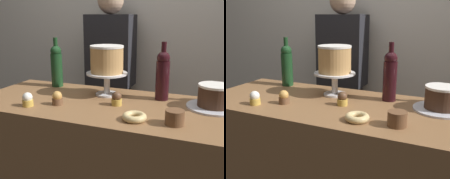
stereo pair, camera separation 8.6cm
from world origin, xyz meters
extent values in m
cube|color=silver|center=(0.00, 0.89, 1.30)|extent=(6.00, 0.05, 2.60)
cube|color=brown|center=(0.00, 0.00, 0.46)|extent=(1.58, 0.64, 0.93)
cylinder|color=silver|center=(-0.09, 0.15, 0.93)|extent=(0.13, 0.13, 0.01)
cylinder|color=silver|center=(-0.09, 0.15, 1.00)|extent=(0.04, 0.04, 0.12)
cylinder|color=silver|center=(-0.09, 0.15, 1.06)|extent=(0.24, 0.24, 0.01)
cylinder|color=tan|center=(-0.09, 0.15, 1.14)|extent=(0.19, 0.19, 0.15)
cylinder|color=white|center=(-0.09, 0.15, 1.22)|extent=(0.19, 0.19, 0.01)
cylinder|color=silver|center=(0.51, 0.13, 0.93)|extent=(0.27, 0.27, 0.01)
cylinder|color=#3D2619|center=(0.51, 0.13, 0.99)|extent=(0.16, 0.16, 0.10)
cylinder|color=white|center=(0.51, 0.13, 1.05)|extent=(0.17, 0.17, 0.01)
cylinder|color=#193D1E|center=(-0.49, 0.22, 1.04)|extent=(0.08, 0.08, 0.22)
sphere|color=#193D1E|center=(-0.49, 0.22, 1.17)|extent=(0.07, 0.07, 0.07)
cylinder|color=#193D1E|center=(-0.49, 0.22, 1.22)|extent=(0.03, 0.03, 0.08)
cylinder|color=black|center=(0.23, 0.18, 1.04)|extent=(0.08, 0.08, 0.22)
sphere|color=black|center=(0.23, 0.18, 1.17)|extent=(0.07, 0.07, 0.07)
cylinder|color=black|center=(0.23, 0.18, 1.22)|extent=(0.03, 0.03, 0.08)
cylinder|color=gold|center=(-0.40, -0.20, 0.95)|extent=(0.06, 0.06, 0.03)
sphere|color=white|center=(-0.40, -0.20, 0.98)|extent=(0.05, 0.05, 0.05)
cylinder|color=brown|center=(-0.27, -0.12, 0.95)|extent=(0.06, 0.06, 0.03)
sphere|color=#CC9347|center=(-0.27, -0.12, 0.98)|extent=(0.05, 0.05, 0.05)
cylinder|color=gold|center=(0.03, -0.01, 0.95)|extent=(0.06, 0.06, 0.03)
sphere|color=brown|center=(0.03, -0.01, 0.98)|extent=(0.05, 0.05, 0.05)
torus|color=#E0C17F|center=(0.18, -0.19, 0.94)|extent=(0.11, 0.11, 0.03)
cylinder|color=brown|center=(0.36, -0.17, 0.93)|extent=(0.08, 0.08, 0.01)
cylinder|color=brown|center=(0.36, -0.17, 0.94)|extent=(0.08, 0.08, 0.01)
cylinder|color=brown|center=(0.36, -0.17, 0.96)|extent=(0.08, 0.08, 0.01)
cylinder|color=brown|center=(0.36, -0.17, 0.97)|extent=(0.08, 0.08, 0.01)
cylinder|color=brown|center=(0.36, -0.17, 0.98)|extent=(0.08, 0.08, 0.01)
cylinder|color=brown|center=(0.36, -0.17, 0.99)|extent=(0.08, 0.08, 0.01)
cube|color=black|center=(-0.28, 0.69, 0.42)|extent=(0.28, 0.18, 0.85)
cube|color=#232328|center=(-0.28, 0.69, 1.12)|extent=(0.36, 0.22, 0.55)
sphere|color=tan|center=(-0.28, 0.69, 1.50)|extent=(0.20, 0.20, 0.20)
camera|label=1|loc=(0.51, -1.30, 1.38)|focal=43.44mm
camera|label=2|loc=(0.59, -1.26, 1.38)|focal=43.44mm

